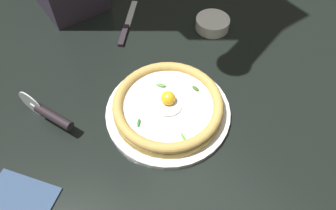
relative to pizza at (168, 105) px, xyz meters
name	(u,v)px	position (x,y,z in m)	size (l,w,h in m)	color
ground_plane	(172,134)	(0.04, -0.03, -0.05)	(2.40, 2.40, 0.03)	black
pizza_plate	(168,111)	(0.00, 0.00, -0.02)	(0.30, 0.30, 0.01)	white
pizza	(168,105)	(0.00, 0.00, 0.00)	(0.26, 0.26, 0.06)	gold
side_bowl	(212,24)	(-0.15, 0.31, -0.01)	(0.10, 0.10, 0.03)	white
pizza_cutter	(48,113)	(-0.16, -0.22, 0.01)	(0.15, 0.06, 0.07)	silver
table_knife	(126,29)	(-0.31, 0.11, -0.03)	(0.16, 0.17, 0.01)	silver
folded_napkin	(20,198)	(-0.04, -0.36, -0.03)	(0.14, 0.09, 0.01)	navy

